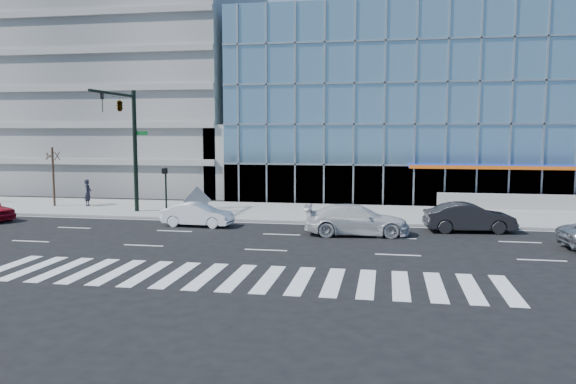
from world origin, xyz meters
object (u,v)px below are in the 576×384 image
Objects in this scene: tilted_panel at (197,200)px; street_tree_near at (52,155)px; traffic_signal at (124,120)px; pedestrian at (88,193)px; white_suv at (357,220)px; white_sedan at (198,215)px; dark_sedan at (469,218)px; ped_signal_post at (165,184)px.

street_tree_near is at bearing 136.35° from tilted_panel.
traffic_signal reaches higher than pedestrian.
white_suv is 1.35× the size of white_sedan.
traffic_signal is at bearing 77.65° from dark_sedan.
pedestrian is at bearing 130.81° from tilted_panel.
white_sedan is 12.06m from pedestrian.
street_tree_near is (-9.50, 2.56, 1.64)m from ped_signal_post.
tilted_panel reaches higher than white_suv.
ped_signal_post is at bearing 48.98° from white_sedan.
tilted_panel is at bearing 22.86° from white_sedan.
traffic_signal is at bearing -22.71° from street_tree_near.
pedestrian is 1.46× the size of tilted_panel.
street_tree_near is at bearing 89.80° from pedestrian.
ped_signal_post is 2.30m from tilted_panel.
tilted_panel is at bearing 74.14° from dark_sedan.
street_tree_near is at bearing 157.29° from traffic_signal.
traffic_signal is at bearing 67.46° from white_sedan.
dark_sedan is at bearing -76.74° from white_suv.
pedestrian is (-10.35, 6.16, 0.43)m from white_sedan.
white_sedan is 15.22m from dark_sedan.
traffic_signal is 7.96m from street_tree_near.
traffic_signal reaches higher than tilted_panel.
traffic_signal is 6.84m from tilted_panel.
white_sedan is (5.71, -2.77, -5.49)m from traffic_signal.
white_sedan is at bearing 77.61° from white_suv.
white_suv is (12.42, -4.34, -1.34)m from ped_signal_post.
ped_signal_post is 0.63× the size of dark_sedan.
ped_signal_post is 9.97m from street_tree_near.
traffic_signal reaches higher than ped_signal_post.
white_suv is (21.92, -6.90, -2.98)m from street_tree_near.
white_sedan is at bearing -132.08° from pedestrian.
traffic_signal is 7.66m from pedestrian.
ped_signal_post is 4.73m from white_sedan.
white_sedan is 2.15× the size of pedestrian.
traffic_signal is at bearing 155.26° from tilted_panel.
white_suv is at bearing -55.85° from tilted_panel.
white_suv is at bearing -19.27° from ped_signal_post.
pedestrian is at bearing 64.40° from white_suv.
ped_signal_post is 0.73× the size of white_sedan.
street_tree_near is 28.50m from dark_sedan.
traffic_signal is 21.69m from dark_sedan.
tilted_panel reaches higher than white_sedan.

